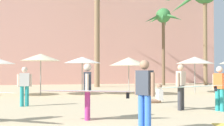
{
  "coord_description": "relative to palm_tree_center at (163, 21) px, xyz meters",
  "views": [
    {
      "loc": [
        -1.31,
        -5.26,
        1.56
      ],
      "look_at": [
        0.87,
        5.16,
        1.78
      ],
      "focal_mm": 46.84,
      "sensor_mm": 36.0,
      "label": 1
    }
  ],
  "objects": [
    {
      "name": "hotel_pink",
      "position": [
        -4.12,
        9.25,
        3.65
      ],
      "size": [
        23.25,
        11.4,
        19.72
      ],
      "primitive_type": "cube",
      "color": "#DB9989",
      "rests_on": "ground"
    },
    {
      "name": "palm_tree_center",
      "position": [
        0.0,
        0.0,
        0.0
      ],
      "size": [
        3.75,
        3.56,
        7.43
      ],
      "color": "brown",
      "rests_on": "ground"
    },
    {
      "name": "cafe_umbrella_0",
      "position": [
        -5.98,
        -9.4,
        -4.19
      ],
      "size": [
        2.35,
        2.35,
        2.27
      ],
      "color": "gray",
      "rests_on": "ground"
    },
    {
      "name": "cafe_umbrella_2",
      "position": [
        -11.17,
        -8.52,
        -3.95
      ],
      "size": [
        2.38,
        2.38,
        2.47
      ],
      "color": "gray",
      "rests_on": "ground"
    },
    {
      "name": "cafe_umbrella_5",
      "position": [
        -1.49,
        -9.08,
        -4.08
      ],
      "size": [
        2.41,
        2.41,
        2.36
      ],
      "color": "gray",
      "rests_on": "ground"
    },
    {
      "name": "cafe_umbrella_8",
      "position": [
        -8.69,
        -8.48,
        -4.09
      ],
      "size": [
        2.29,
        2.29,
        2.31
      ],
      "color": "gray",
      "rests_on": "ground"
    },
    {
      "name": "person_mid_center",
      "position": [
        -9.46,
        -17.54,
        -5.27
      ],
      "size": [
        2.96,
        0.98,
        1.73
      ],
      "rotation": [
        0.0,
        0.0,
        2.97
      ],
      "color": "#B7337F",
      "rests_on": "ground"
    },
    {
      "name": "person_mid_right",
      "position": [
        -5.79,
        -13.57,
        -5.9
      ],
      "size": [
        0.9,
        0.4,
        0.88
      ],
      "rotation": [
        0.0,
        0.0,
        3.13
      ],
      "color": "#936B51",
      "rests_on": "ground"
    },
    {
      "name": "person_far_right",
      "position": [
        -5.72,
        -16.16,
        -5.27
      ],
      "size": [
        2.18,
        2.26,
        1.74
      ],
      "rotation": [
        0.0,
        0.0,
        2.25
      ],
      "color": "#3D3D42",
      "rests_on": "ground"
    },
    {
      "name": "person_near_right",
      "position": [
        -11.66,
        -13.68,
        -5.3
      ],
      "size": [
        0.6,
        0.25,
        1.65
      ],
      "rotation": [
        0.0,
        0.0,
        1.62
      ],
      "color": "teal",
      "rests_on": "ground"
    },
    {
      "name": "person_far_left",
      "position": [
        -8.31,
        -19.51,
        -5.22
      ],
      "size": [
        0.41,
        0.56,
        1.79
      ],
      "rotation": [
        0.0,
        0.0,
        0.58
      ],
      "color": "blue",
      "rests_on": "ground"
    },
    {
      "name": "person_near_left",
      "position": [
        -4.43,
        -16.59,
        -5.29
      ],
      "size": [
        0.35,
        0.6,
        1.67
      ],
      "rotation": [
        0.0,
        0.0,
        0.37
      ],
      "color": "teal",
      "rests_on": "ground"
    }
  ]
}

